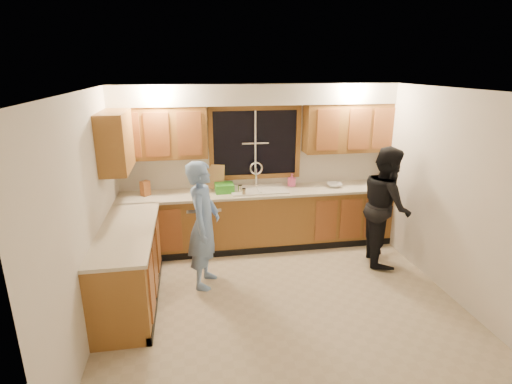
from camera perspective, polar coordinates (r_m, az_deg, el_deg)
floor at (r=5.07m, az=3.59°, el=-15.18°), size 4.20×4.20×0.00m
ceiling at (r=4.28m, az=4.24°, el=14.29°), size 4.20×4.20×0.00m
wall_back at (r=6.31m, az=-0.12°, el=3.89°), size 4.20×0.00×4.20m
wall_left at (r=4.54m, az=-22.91°, el=-3.07°), size 0.00×3.80×3.80m
wall_right at (r=5.40m, az=26.12°, el=-0.31°), size 0.00×3.80×3.80m
base_cabinets_back at (r=6.27m, az=0.34°, el=-3.96°), size 4.20×0.60×0.88m
base_cabinets_left at (r=5.11m, az=-17.66°, el=-10.10°), size 0.60×1.90×0.88m
countertop_back at (r=6.11m, az=0.37°, el=0.00°), size 4.20×0.63×0.04m
countertop_left at (r=4.92m, az=-17.98°, el=-5.33°), size 0.63×1.90×0.04m
upper_cabinets_left at (r=5.97m, az=-13.62°, el=8.24°), size 1.35×0.33×0.75m
upper_cabinets_right at (r=6.43m, az=12.90°, el=8.93°), size 1.35×0.33×0.75m
upper_cabinets_return at (r=5.42m, az=-19.41°, el=6.85°), size 0.33×0.90×0.75m
soffit at (r=5.97m, az=0.16°, el=13.80°), size 4.20×0.35×0.30m
window_frame at (r=6.23m, az=-0.11°, el=7.00°), size 1.44×0.03×1.14m
sink at (r=6.13m, az=0.34°, el=-0.25°), size 0.86×0.52×0.57m
dishwasher at (r=6.19m, az=-7.44°, el=-4.71°), size 0.60×0.56×0.82m
stove at (r=4.61m, az=-18.58°, el=-13.23°), size 0.58×0.75×0.90m
man at (r=5.09m, az=-7.48°, el=-4.69°), size 0.55×0.69×1.65m
woman at (r=5.95m, az=18.06°, el=-1.87°), size 0.81×0.95×1.70m
knife_block at (r=6.06m, az=-15.54°, el=0.51°), size 0.16×0.16×0.22m
cutting_board at (r=6.20m, az=-5.82°, el=2.18°), size 0.30×0.18×0.37m
dish_crate at (r=6.04m, az=-4.54°, el=0.59°), size 0.28×0.27×0.13m
soap_bottle at (r=6.34m, az=5.12°, el=1.75°), size 0.12×0.12×0.21m
bowl at (r=6.41m, az=11.13°, el=0.99°), size 0.26×0.26×0.06m
can_left at (r=5.97m, az=-2.28°, el=0.40°), size 0.07×0.07×0.12m
can_right at (r=5.84m, az=-1.75°, el=-0.02°), size 0.08×0.08×0.11m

